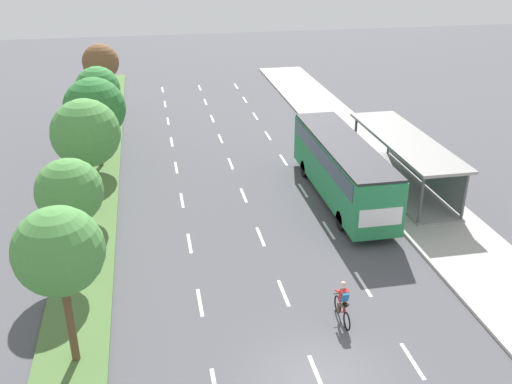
{
  "coord_description": "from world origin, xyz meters",
  "views": [
    {
      "loc": [
        -4.93,
        -14.24,
        13.9
      ],
      "look_at": [
        0.29,
        12.82,
        1.2
      ],
      "focal_mm": 40.47,
      "sensor_mm": 36.0,
      "label": 1
    }
  ],
  "objects_px": {
    "median_tree_nearest": "(59,252)",
    "median_tree_third": "(86,133)",
    "cyclist": "(343,303)",
    "bus_shelter": "(408,157)",
    "median_tree_fourth": "(95,108)",
    "bus": "(342,164)",
    "median_tree_second": "(69,192)",
    "median_tree_farthest": "(101,62)",
    "median_tree_fifth": "(98,89)"
  },
  "relations": [
    {
      "from": "bus",
      "to": "median_tree_farthest",
      "type": "bearing_deg",
      "value": 124.83
    },
    {
      "from": "median_tree_fourth",
      "to": "median_tree_fifth",
      "type": "distance_m",
      "value": 6.14
    },
    {
      "from": "cyclist",
      "to": "median_tree_second",
      "type": "bearing_deg",
      "value": 151.05
    },
    {
      "from": "bus_shelter",
      "to": "median_tree_second",
      "type": "height_order",
      "value": "median_tree_second"
    },
    {
      "from": "bus",
      "to": "median_tree_fourth",
      "type": "xyz_separation_m",
      "value": [
        -13.41,
        7.34,
        1.79
      ]
    },
    {
      "from": "cyclist",
      "to": "median_tree_nearest",
      "type": "bearing_deg",
      "value": -177.33
    },
    {
      "from": "median_tree_fifth",
      "to": "median_tree_farthest",
      "type": "distance_m",
      "value": 6.16
    },
    {
      "from": "bus",
      "to": "median_tree_fifth",
      "type": "distance_m",
      "value": 19.18
    },
    {
      "from": "cyclist",
      "to": "median_tree_farthest",
      "type": "bearing_deg",
      "value": 108.63
    },
    {
      "from": "median_tree_nearest",
      "to": "median_tree_third",
      "type": "relative_size",
      "value": 0.98
    },
    {
      "from": "bus_shelter",
      "to": "median_tree_fourth",
      "type": "distance_m",
      "value": 18.95
    },
    {
      "from": "bus_shelter",
      "to": "median_tree_fifth",
      "type": "height_order",
      "value": "median_tree_fifth"
    },
    {
      "from": "median_tree_second",
      "to": "median_tree_farthest",
      "type": "relative_size",
      "value": 0.94
    },
    {
      "from": "bus_shelter",
      "to": "median_tree_nearest",
      "type": "distance_m",
      "value": 21.42
    },
    {
      "from": "bus",
      "to": "median_tree_second",
      "type": "distance_m",
      "value": 14.67
    },
    {
      "from": "bus",
      "to": "median_tree_third",
      "type": "height_order",
      "value": "median_tree_third"
    },
    {
      "from": "median_tree_fourth",
      "to": "median_tree_fifth",
      "type": "height_order",
      "value": "median_tree_fourth"
    },
    {
      "from": "median_tree_nearest",
      "to": "bus_shelter",
      "type": "bearing_deg",
      "value": 33.96
    },
    {
      "from": "median_tree_second",
      "to": "median_tree_third",
      "type": "relative_size",
      "value": 0.86
    },
    {
      "from": "bus",
      "to": "cyclist",
      "type": "relative_size",
      "value": 6.2
    },
    {
      "from": "median_tree_second",
      "to": "median_tree_third",
      "type": "bearing_deg",
      "value": 87.48
    },
    {
      "from": "bus",
      "to": "median_tree_fourth",
      "type": "height_order",
      "value": "median_tree_fourth"
    },
    {
      "from": "cyclist",
      "to": "median_tree_farthest",
      "type": "relative_size",
      "value": 0.33
    },
    {
      "from": "cyclist",
      "to": "median_tree_second",
      "type": "height_order",
      "value": "median_tree_second"
    },
    {
      "from": "median_tree_nearest",
      "to": "cyclist",
      "type": "bearing_deg",
      "value": 2.67
    },
    {
      "from": "median_tree_farthest",
      "to": "median_tree_third",
      "type": "bearing_deg",
      "value": -89.38
    },
    {
      "from": "median_tree_nearest",
      "to": "median_tree_fifth",
      "type": "bearing_deg",
      "value": 90.52
    },
    {
      "from": "median_tree_third",
      "to": "median_tree_farthest",
      "type": "height_order",
      "value": "median_tree_third"
    },
    {
      "from": "cyclist",
      "to": "median_tree_fourth",
      "type": "distance_m",
      "value": 20.73
    },
    {
      "from": "bus",
      "to": "median_tree_fourth",
      "type": "bearing_deg",
      "value": 151.31
    },
    {
      "from": "median_tree_third",
      "to": "cyclist",
      "type": "bearing_deg",
      "value": -49.78
    },
    {
      "from": "median_tree_second",
      "to": "median_tree_nearest",
      "type": "bearing_deg",
      "value": -86.79
    },
    {
      "from": "bus",
      "to": "median_tree_nearest",
      "type": "relative_size",
      "value": 1.93
    },
    {
      "from": "bus_shelter",
      "to": "median_tree_fifth",
      "type": "bearing_deg",
      "value": 144.72
    },
    {
      "from": "median_tree_third",
      "to": "median_tree_nearest",
      "type": "bearing_deg",
      "value": -89.66
    },
    {
      "from": "median_tree_fourth",
      "to": "median_tree_farthest",
      "type": "distance_m",
      "value": 12.26
    },
    {
      "from": "bus_shelter",
      "to": "cyclist",
      "type": "bearing_deg",
      "value": -124.12
    },
    {
      "from": "median_tree_nearest",
      "to": "median_tree_third",
      "type": "bearing_deg",
      "value": 90.34
    },
    {
      "from": "bus",
      "to": "median_tree_fourth",
      "type": "relative_size",
      "value": 2.01
    },
    {
      "from": "median_tree_second",
      "to": "median_tree_fifth",
      "type": "height_order",
      "value": "median_tree_second"
    },
    {
      "from": "bus_shelter",
      "to": "median_tree_third",
      "type": "distance_m",
      "value": 17.89
    },
    {
      "from": "bus_shelter",
      "to": "bus",
      "type": "relative_size",
      "value": 0.93
    },
    {
      "from": "median_tree_second",
      "to": "median_tree_farthest",
      "type": "bearing_deg",
      "value": 89.84
    },
    {
      "from": "bus_shelter",
      "to": "median_tree_fourth",
      "type": "height_order",
      "value": "median_tree_fourth"
    },
    {
      "from": "cyclist",
      "to": "median_tree_fifth",
      "type": "relative_size",
      "value": 0.37
    },
    {
      "from": "cyclist",
      "to": "median_tree_second",
      "type": "xyz_separation_m",
      "value": [
        -10.25,
        5.67,
        3.03
      ]
    },
    {
      "from": "median_tree_third",
      "to": "median_tree_farthest",
      "type": "distance_m",
      "value": 18.39
    },
    {
      "from": "bus_shelter",
      "to": "cyclist",
      "type": "distance_m",
      "value": 13.83
    },
    {
      "from": "median_tree_nearest",
      "to": "median_tree_third",
      "type": "distance_m",
      "value": 12.26
    },
    {
      "from": "median_tree_third",
      "to": "median_tree_fourth",
      "type": "height_order",
      "value": "median_tree_third"
    }
  ]
}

